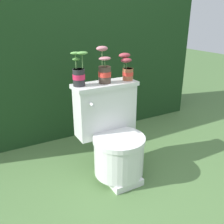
% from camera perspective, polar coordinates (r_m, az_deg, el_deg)
% --- Properties ---
extents(ground_plane, '(12.00, 12.00, 0.00)m').
position_cam_1_polar(ground_plane, '(1.98, 0.42, -15.36)').
color(ground_plane, '#4C703D').
extents(hedge_backdrop, '(2.94, 0.65, 1.33)m').
position_cam_1_polar(hedge_backdrop, '(2.71, -12.02, 10.10)').
color(hedge_backdrop, '#193819').
rests_on(hedge_backdrop, ground).
extents(toilet, '(0.49, 0.50, 0.71)m').
position_cam_1_polar(toilet, '(1.90, 0.26, -5.55)').
color(toilet, silver).
rests_on(toilet, ground).
extents(potted_plant_left, '(0.12, 0.09, 0.24)m').
position_cam_1_polar(potted_plant_left, '(1.78, -7.59, 8.76)').
color(potted_plant_left, '#262628').
rests_on(potted_plant_left, toilet).
extents(potted_plant_midleft, '(0.10, 0.11, 0.27)m').
position_cam_1_polar(potted_plant_midleft, '(1.84, -1.74, 9.56)').
color(potted_plant_midleft, '#47382D').
rests_on(potted_plant_midleft, toilet).
extents(potted_plant_middle, '(0.11, 0.10, 0.21)m').
position_cam_1_polar(potted_plant_middle, '(1.93, 3.47, 9.91)').
color(potted_plant_middle, '#9E5638').
rests_on(potted_plant_middle, toilet).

